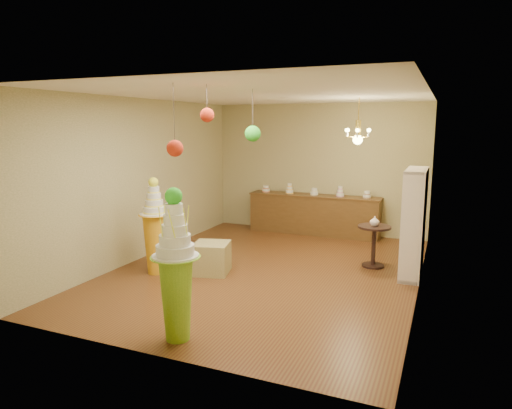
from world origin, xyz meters
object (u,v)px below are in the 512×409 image
at_px(pedestal_orange, 155,235).
at_px(round_table, 374,240).
at_px(pedestal_green, 176,278).
at_px(sideboard, 314,214).

distance_m(pedestal_orange, round_table, 3.83).
bearing_deg(pedestal_green, sideboard, 89.70).
xyz_separation_m(sideboard, round_table, (1.67, -2.01, 0.01)).
bearing_deg(pedestal_orange, sideboard, 65.93).
height_order(pedestal_orange, round_table, pedestal_orange).
bearing_deg(round_table, pedestal_green, -114.21).
relative_size(pedestal_green, pedestal_orange, 1.10).
relative_size(pedestal_green, sideboard, 0.60).
bearing_deg(round_table, sideboard, 129.73).
bearing_deg(pedestal_orange, pedestal_green, -49.56).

